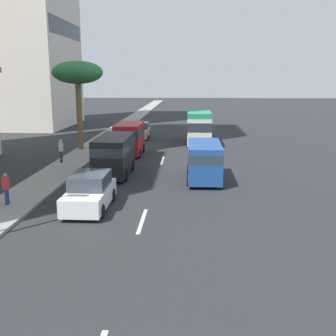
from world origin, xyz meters
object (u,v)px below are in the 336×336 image
object	(u,v)px
van_fifth	(130,137)
pedestrian_near_lamp	(6,188)
van_sixth	(114,153)
pedestrian_mid_block	(61,150)
van_second	(204,159)
palm_tree	(78,74)
minibus_third	(199,126)
car_fourth	(140,131)
car_lead	(90,192)

from	to	relation	value
van_fifth	pedestrian_near_lamp	world-z (taller)	van_fifth
van_sixth	pedestrian_mid_block	bearing A→B (deg)	-125.33
van_second	van_fifth	world-z (taller)	van_fifth
van_sixth	palm_tree	distance (m)	11.34
minibus_third	van_sixth	bearing A→B (deg)	157.05
van_sixth	pedestrian_mid_block	size ratio (longest dim) A/B	3.12
car_fourth	pedestrian_mid_block	bearing A→B (deg)	-17.30
car_fourth	pedestrian_mid_block	distance (m)	14.14
car_lead	van_fifth	bearing A→B (deg)	-179.49
car_fourth	minibus_third	bearing A→B (deg)	62.19
van_second	car_fourth	xyz separation A→B (m)	(17.82, 6.05, -0.53)
van_sixth	palm_tree	world-z (taller)	palm_tree
car_lead	minibus_third	distance (m)	21.33
pedestrian_near_lamp	palm_tree	bearing A→B (deg)	-99.66
minibus_third	pedestrian_mid_block	bearing A→B (deg)	135.27
van_second	pedestrian_near_lamp	xyz separation A→B (m)	(-6.00, 9.76, -0.32)
car_lead	van_fifth	size ratio (longest dim) A/B	0.93
minibus_third	pedestrian_near_lamp	bearing A→B (deg)	154.77
van_sixth	pedestrian_near_lamp	world-z (taller)	van_sixth
car_lead	pedestrian_near_lamp	distance (m)	4.07
van_fifth	pedestrian_near_lamp	xyz separation A→B (m)	(-14.41, 3.94, -0.48)
van_sixth	van_second	bearing A→B (deg)	78.92
van_second	pedestrian_mid_block	size ratio (longest dim) A/B	2.90
minibus_third	palm_tree	world-z (taller)	palm_tree
van_second	car_fourth	distance (m)	18.83
pedestrian_mid_block	palm_tree	world-z (taller)	palm_tree
van_second	palm_tree	world-z (taller)	palm_tree
van_fifth	van_second	bearing A→B (deg)	34.65
van_sixth	palm_tree	size ratio (longest dim) A/B	0.70
car_lead	van_sixth	size ratio (longest dim) A/B	0.82
van_fifth	palm_tree	world-z (taller)	palm_tree
van_sixth	pedestrian_near_lamp	bearing A→B (deg)	-29.32
palm_tree	pedestrian_near_lamp	bearing A→B (deg)	-177.88
van_second	car_fourth	size ratio (longest dim) A/B	1.21
van_second	pedestrian_mid_block	world-z (taller)	van_second
van_fifth	van_sixth	world-z (taller)	van_fifth
minibus_third	palm_tree	bearing A→B (deg)	113.39
van_second	pedestrian_mid_block	distance (m)	11.13
minibus_third	pedestrian_near_lamp	size ratio (longest dim) A/B	4.42
pedestrian_mid_block	minibus_third	bearing A→B (deg)	-161.25
pedestrian_near_lamp	palm_tree	world-z (taller)	palm_tree
car_fourth	van_sixth	world-z (taller)	van_sixth
van_second	palm_tree	bearing A→B (deg)	45.50
minibus_third	van_fifth	xyz separation A→B (m)	(-6.23, 5.78, -0.24)
palm_tree	car_fourth	bearing A→B (deg)	-29.37
car_lead	pedestrian_mid_block	size ratio (longest dim) A/B	2.57
minibus_third	van_second	bearing A→B (deg)	-179.87
van_second	van_fifth	xyz separation A→B (m)	(8.41, 5.82, 0.15)
palm_tree	van_second	bearing A→B (deg)	-134.50
pedestrian_mid_block	car_lead	bearing A→B (deg)	87.56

